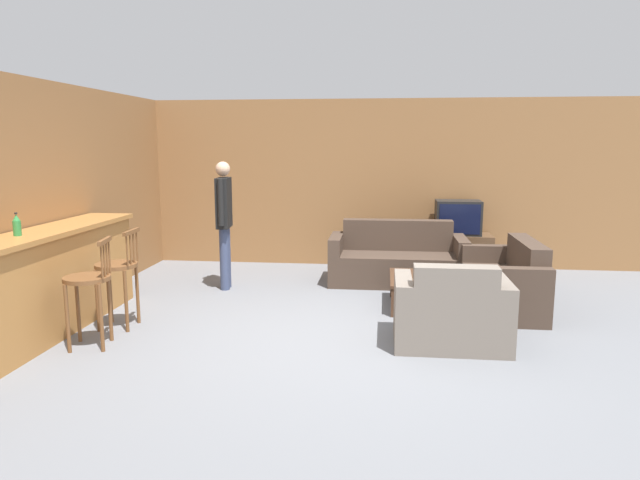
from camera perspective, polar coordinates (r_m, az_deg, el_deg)
name	(u,v)px	position (r m, az deg, el deg)	size (l,w,h in m)	color
ground_plane	(327,340)	(5.72, 0.72, -9.97)	(24.00, 24.00, 0.00)	slate
wall_back	(350,183)	(9.03, 3.06, 5.68)	(9.40, 0.08, 2.60)	olive
wall_left	(85,194)	(7.66, -22.46, 4.26)	(0.08, 8.63, 2.60)	olive
bar_counter	(48,282)	(6.39, -25.53, -3.82)	(0.55, 2.85, 1.07)	#A87038
bar_chair_near	(89,286)	(5.80, -22.10, -4.31)	(0.51, 0.51, 1.04)	brown
bar_chair_mid	(118,272)	(6.31, -19.56, -3.07)	(0.45, 0.45, 1.04)	brown
couch_far	(397,261)	(7.99, 7.73, -2.09)	(1.86, 0.83, 0.85)	#423328
armchair_near	(451,314)	(5.63, 12.99, -7.26)	(1.08, 0.79, 0.83)	#70665B
loveseat_right	(506,284)	(7.01, 18.07, -4.18)	(0.76, 1.50, 0.82)	#423328
coffee_table	(412,281)	(6.86, 9.23, -4.12)	(0.53, 0.96, 0.36)	#472D1E
tv_unit	(456,253)	(8.88, 13.49, -1.26)	(1.02, 0.51, 0.57)	#513823
tv	(458,218)	(8.79, 13.63, 2.20)	(0.66, 0.43, 0.51)	black
bottle	(17,225)	(6.02, -28.05, 1.30)	(0.07, 0.07, 0.22)	#2D7F3D
person_by_window	(224,217)	(7.61, -9.57, 2.29)	(0.20, 0.51, 1.69)	#384260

